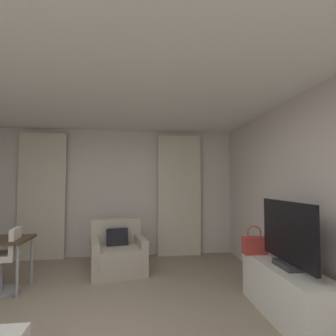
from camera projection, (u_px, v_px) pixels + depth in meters
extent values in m
cube|color=silver|center=(113.00, 192.00, 5.54)|extent=(5.12, 0.06, 2.60)
cube|color=silver|center=(329.00, 203.00, 2.81)|extent=(0.06, 6.12, 2.60)
cube|color=white|center=(85.00, 69.00, 2.60)|extent=(5.12, 6.12, 0.06)
cube|color=beige|center=(42.00, 196.00, 5.26)|extent=(0.90, 0.06, 2.50)
cube|color=beige|center=(179.00, 195.00, 5.56)|extent=(0.90, 0.06, 2.50)
cube|color=#B2A899|center=(118.00, 260.00, 4.46)|extent=(1.02, 0.94, 0.43)
cube|color=#B2A899|center=(116.00, 231.00, 4.78)|extent=(0.89, 0.31, 0.42)
cube|color=#B2A899|center=(140.00, 254.00, 4.57)|extent=(0.27, 0.79, 0.57)
cube|color=#B2A899|center=(95.00, 257.00, 4.34)|extent=(0.27, 0.79, 0.57)
cube|color=black|center=(117.00, 239.00, 4.58)|extent=(0.39, 0.27, 0.37)
cylinder|color=#99999E|center=(32.00, 260.00, 3.99)|extent=(0.04, 0.04, 0.69)
cylinder|color=#99999E|center=(17.00, 271.00, 3.51)|extent=(0.04, 0.04, 0.69)
cylinder|color=gray|center=(0.00, 277.00, 3.62)|extent=(0.06, 0.06, 0.46)
cylinder|color=gray|center=(0.00, 292.00, 3.61)|extent=(0.48, 0.48, 0.04)
cube|color=silver|center=(1.00, 256.00, 3.64)|extent=(0.45, 0.45, 0.08)
cube|color=silver|center=(15.00, 240.00, 3.69)|extent=(0.10, 0.36, 0.34)
cube|color=white|center=(287.00, 293.00, 2.96)|extent=(0.46, 1.39, 0.58)
cube|color=#333338|center=(288.00, 265.00, 2.93)|extent=(0.20, 0.36, 0.06)
cube|color=black|center=(287.00, 231.00, 2.95)|extent=(0.04, 1.02, 0.67)
cube|color=#B73833|center=(255.00, 245.00, 3.50)|extent=(0.30, 0.14, 0.22)
torus|color=#B73833|center=(254.00, 233.00, 3.51)|extent=(0.20, 0.02, 0.20)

